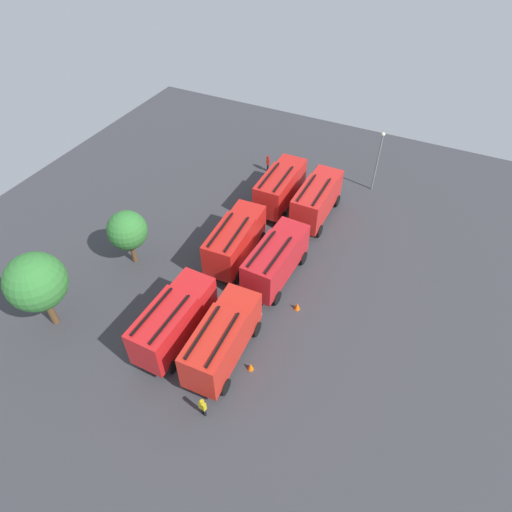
{
  "coord_description": "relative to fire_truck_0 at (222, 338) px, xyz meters",
  "views": [
    {
      "loc": [
        -22.67,
        -11.15,
        25.63
      ],
      "look_at": [
        0.0,
        0.0,
        1.4
      ],
      "focal_mm": 30.8,
      "sensor_mm": 36.0,
      "label": 1
    }
  ],
  "objects": [
    {
      "name": "fire_truck_1",
      "position": [
        8.25,
        -0.07,
        0.0
      ],
      "size": [
        7.29,
        2.97,
        3.88
      ],
      "rotation": [
        0.0,
        0.0,
        -0.04
      ],
      "color": "red",
      "rests_on": "ground"
    },
    {
      "name": "tree_0",
      "position": [
        -2.78,
        12.48,
        2.09
      ],
      "size": [
        4.07,
        4.07,
        6.31
      ],
      "color": "brown",
      "rests_on": "ground"
    },
    {
      "name": "tree_1",
      "position": [
        4.94,
        11.25,
        1.15
      ],
      "size": [
        3.17,
        3.17,
        4.91
      ],
      "color": "brown",
      "rests_on": "ground"
    },
    {
      "name": "fire_truck_0",
      "position": [
        0.0,
        0.0,
        0.0
      ],
      "size": [
        7.29,
        2.99,
        3.88
      ],
      "rotation": [
        0.0,
        0.0,
        0.04
      ],
      "color": "red",
      "rests_on": "ground"
    },
    {
      "name": "firefighter_1",
      "position": [
        -4.12,
        -0.89,
        -1.25
      ],
      "size": [
        0.31,
        0.45,
        1.62
      ],
      "rotation": [
        0.0,
        0.0,
        6.11
      ],
      "color": "black",
      "rests_on": "ground"
    },
    {
      "name": "lamppost",
      "position": [
        23.75,
        -3.66,
        1.5
      ],
      "size": [
        0.36,
        0.36,
        6.19
      ],
      "color": "slate",
      "rests_on": "ground"
    },
    {
      "name": "traffic_cone_1",
      "position": [
        -0.82,
        6.8,
        -1.8
      ],
      "size": [
        0.49,
        0.49,
        0.71
      ],
      "primitive_type": "cone",
      "color": "#F2600C",
      "rests_on": "ground"
    },
    {
      "name": "fire_truck_3",
      "position": [
        -0.08,
        3.69,
        0.0
      ],
      "size": [
        7.23,
        2.81,
        3.88
      ],
      "rotation": [
        0.0,
        0.0,
        -0.01
      ],
      "color": "red",
      "rests_on": "ground"
    },
    {
      "name": "fire_truck_4",
      "position": [
        8.87,
        3.8,
        0.0
      ],
      "size": [
        7.33,
        3.09,
        3.88
      ],
      "rotation": [
        0.0,
        0.0,
        0.06
      ],
      "color": "red",
      "rests_on": "ground"
    },
    {
      "name": "fire_truck_2",
      "position": [
        16.93,
        -0.16,
        0.0
      ],
      "size": [
        7.21,
        2.77,
        3.88
      ],
      "rotation": [
        0.0,
        0.0,
        0.0
      ],
      "color": "red",
      "rests_on": "ground"
    },
    {
      "name": "firefighter_0",
      "position": [
        22.14,
        7.09,
        -1.16
      ],
      "size": [
        0.48,
        0.44,
        1.77
      ],
      "rotation": [
        0.0,
        0.0,
        2.2
      ],
      "color": "black",
      "rests_on": "ground"
    },
    {
      "name": "traffic_cone_0",
      "position": [
        6.09,
        -2.84,
        -1.84
      ],
      "size": [
        0.44,
        0.44,
        0.64
      ],
      "primitive_type": "cone",
      "color": "#F2600C",
      "rests_on": "ground"
    },
    {
      "name": "ground_plane",
      "position": [
        8.57,
        1.8,
        -2.15
      ],
      "size": [
        54.12,
        54.12,
        0.0
      ],
      "primitive_type": "plane",
      "color": "#38383D"
    },
    {
      "name": "traffic_cone_2",
      "position": [
        -0.03,
        -2.03,
        -1.85
      ],
      "size": [
        0.42,
        0.42,
        0.61
      ],
      "primitive_type": "cone",
      "color": "#F2600C",
      "rests_on": "ground"
    },
    {
      "name": "fire_truck_5",
      "position": [
        17.26,
        3.55,
        0.0
      ],
      "size": [
        7.24,
        2.86,
        3.88
      ],
      "rotation": [
        0.0,
        0.0,
        0.02
      ],
      "color": "red",
      "rests_on": "ground"
    }
  ]
}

